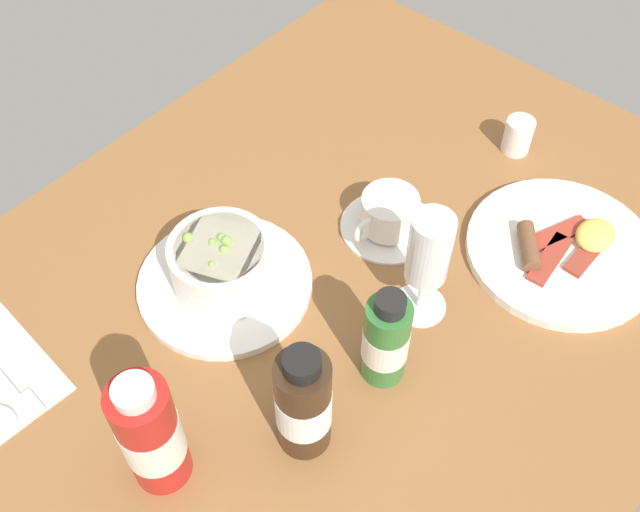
# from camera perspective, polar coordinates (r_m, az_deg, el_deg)

# --- Properties ---
(ground_plane) EXTENTS (1.10, 0.84, 0.03)m
(ground_plane) POSITION_cam_1_polar(r_m,az_deg,el_deg) (0.97, 1.12, -2.78)
(ground_plane) COLOR brown
(porridge_bowl) EXTENTS (0.22, 0.22, 0.09)m
(porridge_bowl) POSITION_cam_1_polar(r_m,az_deg,el_deg) (0.93, -7.40, -0.96)
(porridge_bowl) COLOR white
(porridge_bowl) RESTS_ON ground_plane
(coffee_cup) EXTENTS (0.13, 0.13, 0.06)m
(coffee_cup) POSITION_cam_1_polar(r_m,az_deg,el_deg) (1.00, 5.23, 3.07)
(coffee_cup) COLOR white
(coffee_cup) RESTS_ON ground_plane
(creamer_jug) EXTENTS (0.04, 0.05, 0.06)m
(creamer_jug) POSITION_cam_1_polar(r_m,az_deg,el_deg) (1.14, 14.75, 8.85)
(creamer_jug) COLOR white
(creamer_jug) RESTS_ON ground_plane
(wine_glass) EXTENTS (0.07, 0.07, 0.16)m
(wine_glass) POSITION_cam_1_polar(r_m,az_deg,el_deg) (0.86, 8.23, 0.15)
(wine_glass) COLOR white
(wine_glass) RESTS_ON ground_plane
(sauce_bottle_brown) EXTENTS (0.06, 0.06, 0.17)m
(sauce_bottle_brown) POSITION_cam_1_polar(r_m,az_deg,el_deg) (0.78, -1.27, -11.13)
(sauce_bottle_brown) COLOR #382314
(sauce_bottle_brown) RESTS_ON ground_plane
(sauce_bottle_green) EXTENTS (0.05, 0.05, 0.14)m
(sauce_bottle_green) POSITION_cam_1_polar(r_m,az_deg,el_deg) (0.84, 5.01, -6.34)
(sauce_bottle_green) COLOR #337233
(sauce_bottle_green) RESTS_ON ground_plane
(sauce_bottle_red) EXTENTS (0.06, 0.06, 0.18)m
(sauce_bottle_red) POSITION_cam_1_polar(r_m,az_deg,el_deg) (0.78, -12.72, -13.05)
(sauce_bottle_red) COLOR #B21E19
(sauce_bottle_red) RESTS_ON ground_plane
(breakfast_plate) EXTENTS (0.25, 0.25, 0.04)m
(breakfast_plate) POSITION_cam_1_polar(r_m,az_deg,el_deg) (1.03, 17.90, 0.50)
(breakfast_plate) COLOR white
(breakfast_plate) RESTS_ON ground_plane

